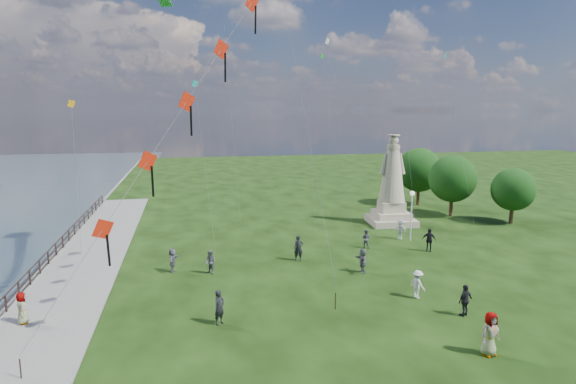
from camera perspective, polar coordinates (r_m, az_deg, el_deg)
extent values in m
cube|color=slate|center=(33.16, -28.50, -10.13)|extent=(0.30, 160.00, 0.60)
cube|color=slate|center=(30.61, -25.03, -10.97)|extent=(5.00, 60.00, 0.10)
cylinder|color=black|center=(29.29, -30.45, -11.40)|extent=(0.11, 0.11, 1.00)
cylinder|color=black|center=(31.08, -29.29, -10.12)|extent=(0.11, 0.11, 1.00)
cylinder|color=black|center=(32.89, -28.26, -8.98)|extent=(0.11, 0.11, 1.00)
cylinder|color=black|center=(34.72, -27.35, -7.96)|extent=(0.11, 0.11, 1.00)
cylinder|color=black|center=(36.57, -26.53, -7.04)|extent=(0.11, 0.11, 1.00)
cylinder|color=black|center=(38.43, -25.80, -6.20)|extent=(0.11, 0.11, 1.00)
cylinder|color=black|center=(40.31, -25.14, -5.45)|extent=(0.11, 0.11, 1.00)
cylinder|color=black|center=(42.20, -24.53, -4.76)|extent=(0.11, 0.11, 1.00)
cylinder|color=black|center=(44.10, -23.98, -4.12)|extent=(0.11, 0.11, 1.00)
cylinder|color=black|center=(46.00, -23.48, -3.54)|extent=(0.11, 0.11, 1.00)
cylinder|color=black|center=(47.92, -23.01, -3.01)|extent=(0.11, 0.11, 1.00)
cylinder|color=black|center=(49.84, -22.59, -2.52)|extent=(0.11, 0.11, 1.00)
cylinder|color=black|center=(51.76, -22.19, -2.06)|extent=(0.11, 0.11, 1.00)
cylinder|color=black|center=(53.70, -21.82, -1.64)|extent=(0.11, 0.11, 1.00)
cylinder|color=black|center=(55.63, -21.48, -1.24)|extent=(0.11, 0.11, 1.00)
cylinder|color=black|center=(57.58, -21.16, -0.88)|extent=(0.11, 0.11, 1.00)
cube|color=black|center=(32.75, -28.33, -8.18)|extent=(0.06, 52.00, 0.06)
cube|color=black|center=(32.87, -28.27, -8.90)|extent=(0.06, 52.00, 0.06)
cube|color=tan|center=(45.66, 12.08, -3.32)|extent=(4.41, 4.41, 0.58)
cube|color=tan|center=(45.53, 12.11, -2.61)|extent=(3.36, 3.36, 0.58)
cube|color=tan|center=(45.38, 12.14, -1.66)|extent=(2.31, 2.31, 0.96)
cylinder|color=tan|center=(44.65, 12.39, 5.25)|extent=(1.26, 1.26, 0.38)
sphere|color=tan|center=(44.61, 12.42, 6.01)|extent=(0.88, 0.88, 0.88)
cylinder|color=tan|center=(44.59, 12.44, 6.60)|extent=(1.06, 1.06, 0.10)
cylinder|color=silver|center=(39.71, 14.39, -2.99)|extent=(0.11, 0.11, 3.76)
sphere|color=white|center=(39.33, 14.51, -0.16)|extent=(0.38, 0.38, 0.38)
cylinder|color=#382314|center=(50.31, 18.76, -1.42)|extent=(0.36, 0.36, 2.30)
sphere|color=#15340E|center=(49.90, 18.92, 1.50)|extent=(4.61, 4.61, 4.61)
cylinder|color=#382314|center=(49.17, 24.96, -2.26)|extent=(0.36, 0.36, 1.97)
sphere|color=#15340E|center=(48.80, 25.14, 0.29)|extent=(3.94, 3.94, 3.94)
cylinder|color=#382314|center=(55.04, 15.16, -0.27)|extent=(0.36, 0.36, 2.42)
sphere|color=#15340E|center=(54.66, 15.28, 2.54)|extent=(4.83, 4.83, 4.83)
imported|color=black|center=(24.35, -8.14, -13.39)|extent=(0.74, 0.74, 1.73)
imported|color=#595960|center=(31.42, -9.19, -8.22)|extent=(0.85, 0.88, 1.56)
imported|color=silver|center=(28.23, 15.11, -10.50)|extent=(0.86, 1.15, 1.59)
imported|color=black|center=(26.62, 20.26, -11.94)|extent=(1.09, 0.83, 1.66)
imported|color=#595960|center=(23.00, 22.83, -15.24)|extent=(1.03, 0.75, 1.93)
imported|color=#595960|center=(32.32, -13.52, -7.85)|extent=(0.97, 1.57, 1.58)
imported|color=black|center=(33.64, 1.25, -6.68)|extent=(0.69, 0.48, 1.80)
imported|color=#595960|center=(37.24, 9.22, -5.47)|extent=(0.82, 0.78, 1.45)
imported|color=silver|center=(40.22, 13.16, -4.33)|extent=(1.11, 1.17, 1.65)
imported|color=black|center=(37.33, 16.37, -5.47)|extent=(1.14, 1.02, 1.75)
imported|color=#595960|center=(27.28, -28.98, -12.14)|extent=(0.67, 0.87, 1.58)
imported|color=#595960|center=(31.65, 8.81, -8.03)|extent=(0.66, 1.50, 1.62)
cylinder|color=black|center=(22.36, -29.13, -17.93)|extent=(0.06, 0.06, 0.90)
cube|color=red|center=(22.36, -21.08, -4.13)|extent=(0.87, 0.64, 1.03)
cube|color=black|center=(22.47, -20.52, -6.53)|extent=(0.10, 0.28, 1.48)
cube|color=red|center=(23.27, -16.30, 3.54)|extent=(0.87, 0.64, 1.03)
cube|color=black|center=(23.27, -15.77, 1.20)|extent=(0.10, 0.28, 1.48)
cube|color=red|center=(24.71, -11.91, 10.44)|extent=(0.87, 0.64, 1.03)
cube|color=black|center=(24.62, -11.41, 8.25)|extent=(0.10, 0.28, 1.48)
cube|color=red|center=(26.60, -7.92, 16.43)|extent=(0.87, 0.64, 1.03)
cube|color=black|center=(26.42, -7.45, 14.42)|extent=(0.10, 0.28, 1.48)
cube|color=red|center=(28.84, -4.30, 21.50)|extent=(0.87, 0.64, 1.03)
cube|color=black|center=(28.58, -3.87, 19.67)|extent=(0.10, 0.28, 1.48)
cylinder|color=black|center=(26.08, 5.65, -12.73)|extent=(0.06, 0.06, 0.90)
cube|color=green|center=(20.36, -14.44, 21.07)|extent=(0.60, 0.66, 0.31)
cube|color=teal|center=(38.71, -10.99, 12.49)|extent=(0.51, 0.39, 0.57)
cylinder|color=#595959|center=(36.41, -9.82, 2.98)|extent=(1.02, 5.02, 12.35)
cube|color=silver|center=(45.40, 4.69, 17.39)|extent=(0.51, 0.39, 0.57)
cylinder|color=#595959|center=(42.80, 6.15, 6.80)|extent=(1.02, 5.02, 16.46)
cylinder|color=#595959|center=(45.64, 13.50, 10.63)|extent=(1.02, 5.02, 22.61)
cylinder|color=#595959|center=(47.23, -6.87, 10.82)|extent=(1.02, 5.02, 22.68)
cube|color=green|center=(54.15, 4.04, 15.77)|extent=(0.51, 0.39, 0.57)
cylinder|color=#595959|center=(51.63, 5.24, 7.10)|extent=(1.02, 5.02, 16.12)
cube|color=#E59F0E|center=(39.10, -24.30, 9.50)|extent=(0.51, 0.39, 0.57)
cylinder|color=#595959|center=(36.87, -23.77, 1.16)|extent=(1.02, 5.02, 10.79)
cylinder|color=#595959|center=(43.12, 1.93, 16.65)|extent=(1.02, 5.02, 31.15)
cube|color=teal|center=(48.08, 18.06, 15.08)|extent=(0.51, 0.39, 0.57)
cylinder|color=#595959|center=(46.00, 19.66, 5.74)|extent=(1.02, 5.02, 15.25)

